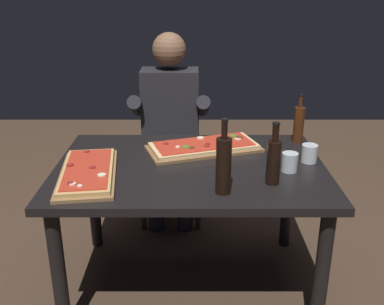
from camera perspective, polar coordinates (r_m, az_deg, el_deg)
ground_plane at (r=2.71m, az=-0.00°, el=-16.13°), size 6.40×6.40×0.00m
dining_table at (r=2.38m, az=-0.00°, el=-3.70°), size 1.40×0.96×0.74m
pizza_rectangular_front at (r=2.53m, az=1.73°, el=0.74°), size 0.68×0.47×0.05m
pizza_rectangular_left at (r=2.27m, az=-12.93°, el=-2.41°), size 0.34×0.61×0.05m
wine_bottle_dark at (r=2.71m, az=13.65°, el=3.56°), size 0.06×0.06×0.29m
oil_bottle_amber at (r=2.12m, az=10.56°, el=-0.94°), size 0.07×0.07×0.30m
vinegar_bottle_green at (r=1.99m, az=4.24°, el=-1.52°), size 0.07×0.07×0.35m
tumbler_near_camera at (r=2.44m, az=14.91°, el=-0.13°), size 0.08×0.08×0.09m
tumbler_far_side at (r=2.30m, az=12.53°, el=-1.22°), size 0.08×0.08×0.10m
diner_chair at (r=3.23m, az=-2.42°, el=0.19°), size 0.44×0.44×0.87m
seated_diner at (r=3.03m, az=-2.59°, el=3.88°), size 0.53×0.41×1.33m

